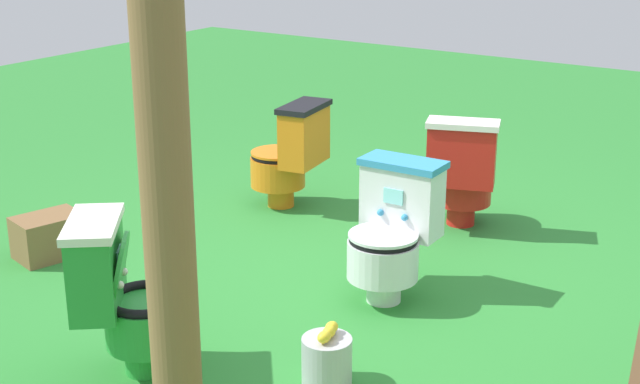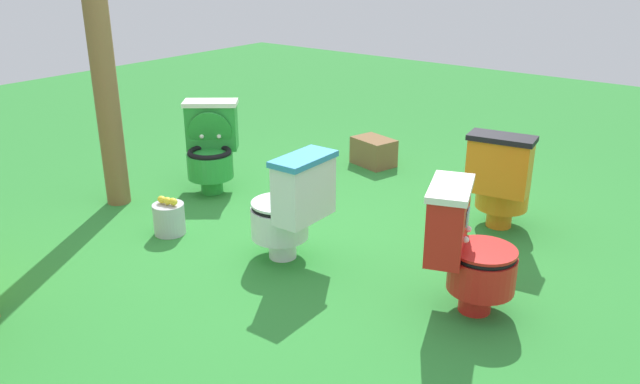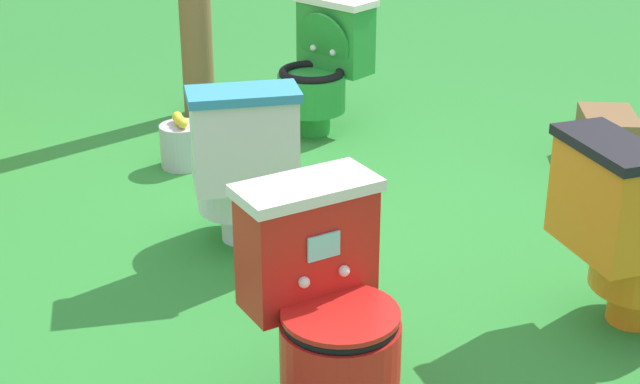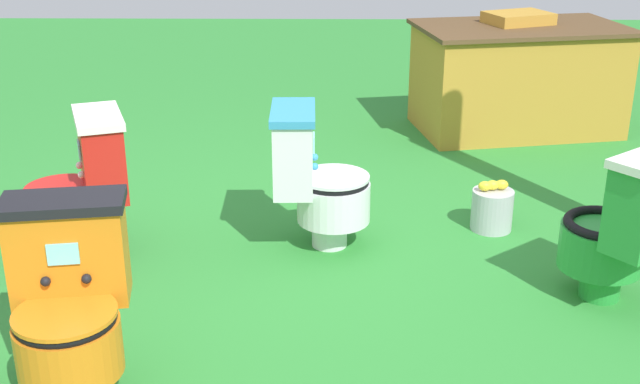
{
  "view_description": "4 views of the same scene",
  "coord_description": "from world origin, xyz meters",
  "px_view_note": "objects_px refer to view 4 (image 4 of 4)",
  "views": [
    {
      "loc": [
        3.9,
        2.33,
        2.05
      ],
      "look_at": [
        0.07,
        -0.24,
        0.5
      ],
      "focal_mm": 50.63,
      "sensor_mm": 36.0,
      "label": 1
    },
    {
      "loc": [
        -2.33,
        3.0,
        1.9
      ],
      "look_at": [
        0.16,
        -0.2,
        0.32
      ],
      "focal_mm": 35.57,
      "sensor_mm": 36.0,
      "label": 2
    },
    {
      "loc": [
        -3.56,
        0.54,
        1.87
      ],
      "look_at": [
        -0.15,
        -0.07,
        0.32
      ],
      "focal_mm": 53.92,
      "sensor_mm": 36.0,
      "label": 3
    },
    {
      "loc": [
        0.15,
        -3.57,
        1.8
      ],
      "look_at": [
        0.1,
        -0.27,
        0.48
      ],
      "focal_mm": 45.52,
      "sensor_mm": 36.0,
      "label": 4
    }
  ],
  "objects_px": {
    "toilet_orange": "(69,302)",
    "lemon_bucket": "(492,209)",
    "toilet_red": "(81,186)",
    "vendor_table": "(517,78)",
    "toilet_green": "(624,226)",
    "toilet_white": "(316,178)"
  },
  "relations": [
    {
      "from": "toilet_white",
      "to": "vendor_table",
      "type": "bearing_deg",
      "value": 143.32
    },
    {
      "from": "vendor_table",
      "to": "lemon_bucket",
      "type": "xyz_separation_m",
      "value": [
        -0.49,
        -1.81,
        -0.28
      ]
    },
    {
      "from": "toilet_red",
      "to": "vendor_table",
      "type": "bearing_deg",
      "value": -70.03
    },
    {
      "from": "toilet_red",
      "to": "toilet_orange",
      "type": "bearing_deg",
      "value": 173.86
    },
    {
      "from": "vendor_table",
      "to": "lemon_bucket",
      "type": "relative_size",
      "value": 5.78
    },
    {
      "from": "toilet_orange",
      "to": "lemon_bucket",
      "type": "distance_m",
      "value": 2.34
    },
    {
      "from": "lemon_bucket",
      "to": "toilet_white",
      "type": "bearing_deg",
      "value": -167.01
    },
    {
      "from": "toilet_white",
      "to": "lemon_bucket",
      "type": "distance_m",
      "value": 0.99
    },
    {
      "from": "toilet_green",
      "to": "toilet_red",
      "type": "distance_m",
      "value": 2.52
    },
    {
      "from": "toilet_orange",
      "to": "lemon_bucket",
      "type": "xyz_separation_m",
      "value": [
        1.79,
        1.48,
        -0.25
      ]
    },
    {
      "from": "toilet_green",
      "to": "toilet_red",
      "type": "relative_size",
      "value": 1.0
    },
    {
      "from": "toilet_green",
      "to": "lemon_bucket",
      "type": "height_order",
      "value": "toilet_green"
    },
    {
      "from": "toilet_green",
      "to": "toilet_orange",
      "type": "relative_size",
      "value": 1.0
    },
    {
      "from": "toilet_red",
      "to": "toilet_green",
      "type": "bearing_deg",
      "value": -120.27
    },
    {
      "from": "lemon_bucket",
      "to": "toilet_red",
      "type": "bearing_deg",
      "value": -170.36
    },
    {
      "from": "toilet_red",
      "to": "vendor_table",
      "type": "distance_m",
      "value": 3.36
    },
    {
      "from": "toilet_green",
      "to": "toilet_orange",
      "type": "bearing_deg",
      "value": 158.68
    },
    {
      "from": "toilet_orange",
      "to": "toilet_red",
      "type": "bearing_deg",
      "value": -85.1
    },
    {
      "from": "toilet_white",
      "to": "lemon_bucket",
      "type": "bearing_deg",
      "value": 101.51
    },
    {
      "from": "toilet_white",
      "to": "lemon_bucket",
      "type": "height_order",
      "value": "toilet_white"
    },
    {
      "from": "toilet_orange",
      "to": "lemon_bucket",
      "type": "relative_size",
      "value": 2.63
    },
    {
      "from": "toilet_green",
      "to": "lemon_bucket",
      "type": "xyz_separation_m",
      "value": [
        -0.4,
        0.79,
        -0.26
      ]
    }
  ]
}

